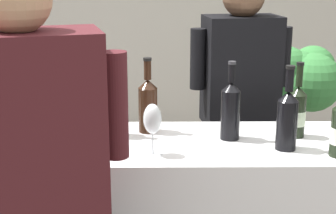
# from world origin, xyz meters

# --- Properties ---
(wine_bottle_0) EXTENTS (0.08, 0.08, 0.33)m
(wine_bottle_0) POSITION_xyz_m (-0.30, 0.08, 1.10)
(wine_bottle_0) COLOR black
(wine_bottle_0) RESTS_ON counter
(wine_bottle_4) EXTENTS (0.08, 0.08, 0.34)m
(wine_bottle_4) POSITION_xyz_m (0.40, -0.09, 1.10)
(wine_bottle_4) COLOR black
(wine_bottle_4) RESTS_ON counter
(wine_bottle_6) EXTENTS (0.07, 0.07, 0.32)m
(wine_bottle_6) POSITION_xyz_m (0.48, 0.07, 1.08)
(wine_bottle_6) COLOR black
(wine_bottle_6) RESTS_ON counter
(wine_bottle_7) EXTENTS (0.08, 0.08, 0.33)m
(wine_bottle_7) POSITION_xyz_m (0.20, 0.04, 1.10)
(wine_bottle_7) COLOR black
(wine_bottle_7) RESTS_ON counter
(wine_bottle_9) EXTENTS (0.08, 0.08, 0.33)m
(wine_bottle_9) POSITION_xyz_m (-0.15, 0.14, 1.10)
(wine_bottle_9) COLOR black
(wine_bottle_9) RESTS_ON counter
(wine_glass) EXTENTS (0.07, 0.07, 0.20)m
(wine_glass) POSITION_xyz_m (-0.12, -0.14, 1.11)
(wine_glass) COLOR silver
(wine_glass) RESTS_ON counter
(ice_bucket) EXTENTS (0.22, 0.22, 0.22)m
(ice_bucket) POSITION_xyz_m (-0.56, -0.14, 1.08)
(ice_bucket) COLOR silver
(ice_bucket) RESTS_ON counter
(person_server) EXTENTS (0.54, 0.30, 1.63)m
(person_server) POSITION_xyz_m (0.33, 0.63, 0.80)
(person_server) COLOR black
(person_server) RESTS_ON ground_plane
(potted_shrub) EXTENTS (0.59, 0.51, 1.19)m
(potted_shrub) POSITION_xyz_m (0.74, 1.13, 0.82)
(potted_shrub) COLOR brown
(potted_shrub) RESTS_ON ground_plane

